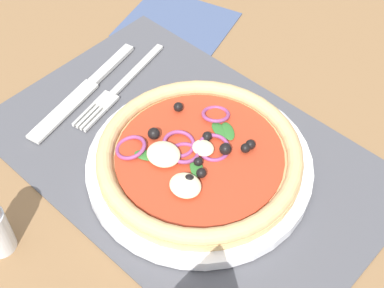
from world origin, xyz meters
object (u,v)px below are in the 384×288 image
(plate, at_px, (199,166))
(napkin, at_px, (177,24))
(pizza, at_px, (199,156))
(knife, at_px, (84,91))
(fork, at_px, (117,89))

(plate, bearing_deg, napkin, -40.65)
(plate, distance_m, pizza, 0.02)
(napkin, bearing_deg, pizza, 139.19)
(pizza, bearing_deg, plate, -139.72)
(plate, relative_size, napkin, 1.71)
(plate, height_order, napkin, plate)
(knife, bearing_deg, napkin, 172.23)
(plate, relative_size, fork, 1.43)
(plate, distance_m, fork, 0.17)
(plate, xyz_separation_m, napkin, (0.21, -0.18, -0.01))
(knife, bearing_deg, pizza, 80.79)
(napkin, bearing_deg, plate, 139.35)
(pizza, xyz_separation_m, napkin, (0.21, -0.18, -0.03))
(pizza, bearing_deg, fork, -8.30)
(plate, distance_m, napkin, 0.27)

